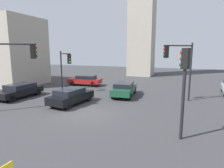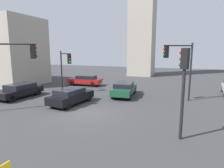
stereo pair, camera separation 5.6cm
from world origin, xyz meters
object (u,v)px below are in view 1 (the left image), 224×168
at_px(traffic_light_0, 65,63).
at_px(car_2, 85,80).
at_px(car_4, 71,96).
at_px(car_0, 19,90).
at_px(traffic_light_2, 179,61).
at_px(traffic_light_3, 8,61).
at_px(car_1, 124,89).
at_px(traffic_light_1, 184,77).

xyz_separation_m(traffic_light_0, car_2, (0.14, 4.02, -2.43)).
bearing_deg(car_4, car_0, 93.91).
distance_m(traffic_light_2, car_0, 15.23).
bearing_deg(traffic_light_2, car_0, -16.39).
relative_size(traffic_light_3, car_4, 1.22).
bearing_deg(car_4, car_1, -30.41).
xyz_separation_m(traffic_light_1, car_2, (-12.33, 11.85, -2.50)).
xyz_separation_m(traffic_light_0, car_4, (3.56, -4.37, -2.44)).
bearing_deg(car_2, car_0, 65.85).
height_order(traffic_light_0, car_4, traffic_light_0).
xyz_separation_m(traffic_light_1, traffic_light_3, (-11.94, 0.18, 0.53)).
relative_size(traffic_light_0, traffic_light_2, 0.87).
distance_m(traffic_light_0, car_1, 7.25).
xyz_separation_m(traffic_light_2, car_1, (-5.02, 0.20, -2.90)).
xyz_separation_m(car_0, car_1, (9.32, 4.39, 0.05)).
height_order(traffic_light_2, car_0, traffic_light_2).
height_order(traffic_light_0, traffic_light_3, traffic_light_3).
xyz_separation_m(traffic_light_0, car_0, (-2.48, -4.21, -2.44)).
bearing_deg(car_1, traffic_light_1, -151.30).
bearing_deg(car_2, traffic_light_0, 81.48).
bearing_deg(traffic_light_0, car_4, -18.62).
bearing_deg(traffic_light_3, car_4, 17.34).
bearing_deg(traffic_light_3, car_1, 21.19).
bearing_deg(car_4, traffic_light_3, 142.69).
distance_m(car_0, car_1, 10.30).
relative_size(traffic_light_1, car_2, 1.02).
distance_m(traffic_light_2, traffic_light_3, 13.66).
bearing_deg(car_4, car_2, 27.60).
distance_m(car_0, car_2, 8.63).
relative_size(traffic_light_2, traffic_light_3, 0.97).
bearing_deg(car_2, traffic_light_1, 129.68).
bearing_deg(traffic_light_2, car_1, -34.92).
height_order(traffic_light_1, car_0, traffic_light_1).
relative_size(traffic_light_3, car_2, 1.19).
relative_size(traffic_light_1, car_1, 0.98).
bearing_deg(car_2, car_4, 105.71).
relative_size(traffic_light_1, car_0, 1.00).
bearing_deg(traffic_light_0, traffic_light_1, 0.08).
xyz_separation_m(traffic_light_0, traffic_light_2, (11.86, -0.02, 0.51)).
distance_m(traffic_light_1, car_2, 17.28).
distance_m(traffic_light_0, traffic_light_2, 11.88).
distance_m(car_0, car_4, 6.04).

